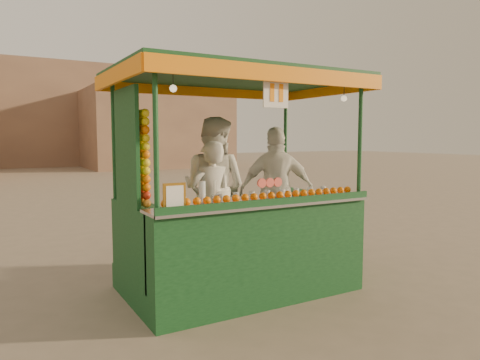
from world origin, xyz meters
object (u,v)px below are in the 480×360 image
juice_cart (236,223)px  vendor_left (211,204)px  vendor_right (277,191)px  vendor_middle (214,189)px

juice_cart → vendor_left: size_ratio=1.91×
vendor_right → vendor_middle: bearing=11.2°
juice_cart → vendor_middle: size_ratio=1.59×
vendor_middle → vendor_right: 0.90m
vendor_left → vendor_middle: bearing=-122.2°
vendor_right → juice_cart: bearing=44.7°
vendor_left → vendor_middle: size_ratio=0.84×
vendor_middle → vendor_right: vendor_middle is taller
juice_cart → vendor_middle: 0.64m
vendor_left → vendor_right: (1.04, 0.05, 0.10)m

